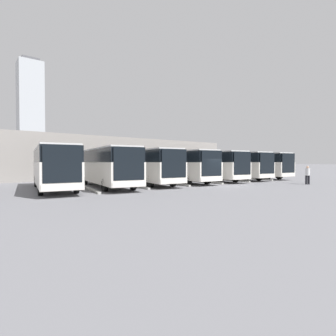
{
  "coord_description": "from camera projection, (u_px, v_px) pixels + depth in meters",
  "views": [
    {
      "loc": [
        18.37,
        15.98,
        2.2
      ],
      "look_at": [
        1.88,
        -5.71,
        1.6
      ],
      "focal_mm": 28.0,
      "sensor_mm": 36.0,
      "label": 1
    }
  ],
  "objects": [
    {
      "name": "ground_plane",
      "position": [
        222.0,
        186.0,
        23.88
      ],
      "size": [
        600.0,
        600.0,
        0.0
      ],
      "primitive_type": "plane",
      "color": "slate"
    },
    {
      "name": "bus_0",
      "position": [
        252.0,
        164.0,
        36.4
      ],
      "size": [
        4.22,
        11.71,
        3.4
      ],
      "rotation": [
        0.0,
        0.0,
        -0.15
      ],
      "color": "silver",
      "rests_on": "ground_plane"
    },
    {
      "name": "curb_divider_0",
      "position": [
        253.0,
        179.0,
        33.78
      ],
      "size": [
        1.12,
        5.91,
        0.15
      ],
      "primitive_type": "cube",
      "rotation": [
        0.0,
        0.0,
        -0.15
      ],
      "color": "#9E9E99",
      "rests_on": "ground_plane"
    },
    {
      "name": "bus_1",
      "position": [
        231.0,
        165.0,
        33.86
      ],
      "size": [
        4.22,
        11.71,
        3.4
      ],
      "rotation": [
        0.0,
        0.0,
        -0.15
      ],
      "color": "silver",
      "rests_on": "ground_plane"
    },
    {
      "name": "curb_divider_1",
      "position": [
        231.0,
        180.0,
        31.24
      ],
      "size": [
        1.12,
        5.91,
        0.15
      ],
      "primitive_type": "cube",
      "rotation": [
        0.0,
        0.0,
        -0.15
      ],
      "color": "#9E9E99",
      "rests_on": "ground_plane"
    },
    {
      "name": "bus_2",
      "position": [
        208.0,
        165.0,
        31.28
      ],
      "size": [
        4.22,
        11.71,
        3.4
      ],
      "rotation": [
        0.0,
        0.0,
        -0.15
      ],
      "color": "silver",
      "rests_on": "ground_plane"
    },
    {
      "name": "curb_divider_2",
      "position": [
        205.0,
        182.0,
        28.66
      ],
      "size": [
        1.12,
        5.91,
        0.15
      ],
      "primitive_type": "cube",
      "rotation": [
        0.0,
        0.0,
        -0.15
      ],
      "color": "#9E9E99",
      "rests_on": "ground_plane"
    },
    {
      "name": "bus_3",
      "position": [
        179.0,
        165.0,
        28.73
      ],
      "size": [
        4.22,
        11.71,
        3.4
      ],
      "rotation": [
        0.0,
        0.0,
        -0.15
      ],
      "color": "silver",
      "rests_on": "ground_plane"
    },
    {
      "name": "curb_divider_3",
      "position": [
        173.0,
        184.0,
        26.11
      ],
      "size": [
        1.12,
        5.91,
        0.15
      ],
      "primitive_type": "cube",
      "rotation": [
        0.0,
        0.0,
        -0.15
      ],
      "color": "#9E9E99",
      "rests_on": "ground_plane"
    },
    {
      "name": "bus_4",
      "position": [
        146.0,
        165.0,
        26.14
      ],
      "size": [
        4.22,
        11.71,
        3.4
      ],
      "rotation": [
        0.0,
        0.0,
        -0.15
      ],
      "color": "silver",
      "rests_on": "ground_plane"
    },
    {
      "name": "curb_divider_4",
      "position": [
        135.0,
        186.0,
        23.52
      ],
      "size": [
        1.12,
        5.91,
        0.15
      ],
      "primitive_type": "cube",
      "rotation": [
        0.0,
        0.0,
        -0.15
      ],
      "color": "#9E9E99",
      "rests_on": "ground_plane"
    },
    {
      "name": "bus_5",
      "position": [
        107.0,
        166.0,
        23.17
      ],
      "size": [
        4.22,
        11.71,
        3.4
      ],
      "rotation": [
        0.0,
        0.0,
        -0.15
      ],
      "color": "silver",
      "rests_on": "ground_plane"
    },
    {
      "name": "curb_divider_5",
      "position": [
        90.0,
        189.0,
        20.55
      ],
      "size": [
        1.12,
        5.91,
        0.15
      ],
      "primitive_type": "cube",
      "rotation": [
        0.0,
        0.0,
        -0.15
      ],
      "color": "#9E9E99",
      "rests_on": "ground_plane"
    },
    {
      "name": "bus_6",
      "position": [
        54.0,
        166.0,
        20.86
      ],
      "size": [
        4.22,
        11.71,
        3.4
      ],
      "rotation": [
        0.0,
        0.0,
        -0.15
      ],
      "color": "silver",
      "rests_on": "ground_plane"
    },
    {
      "name": "pedestrian",
      "position": [
        308.0,
        174.0,
        25.98
      ],
      "size": [
        0.57,
        0.57,
        1.83
      ],
      "rotation": [
        0.0,
        0.0,
        5.4
      ],
      "color": "black",
      "rests_on": "ground_plane"
    },
    {
      "name": "station_building",
      "position": [
        117.0,
        158.0,
        40.8
      ],
      "size": [
        34.46,
        12.96,
        5.65
      ],
      "color": "gray",
      "rests_on": "ground_plane"
    },
    {
      "name": "office_tower",
      "position": [
        30.0,
        113.0,
        189.65
      ],
      "size": [
        16.22,
        16.22,
        76.73
      ],
      "color": "#ADB2B7",
      "rests_on": "ground_plane"
    }
  ]
}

